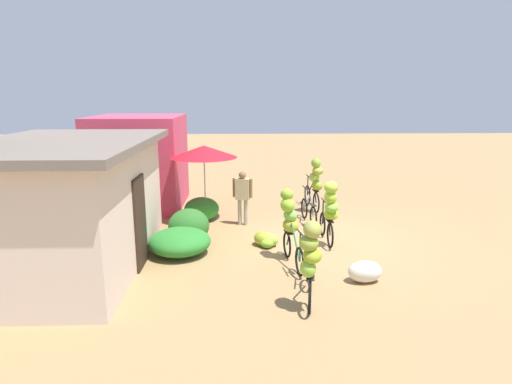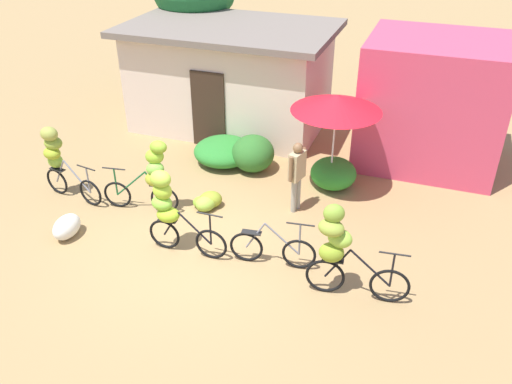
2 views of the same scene
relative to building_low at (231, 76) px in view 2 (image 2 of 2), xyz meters
The scene contains 15 objects.
ground_plane 6.04m from the building_low, 75.21° to the right, with size 60.00×60.00×0.00m, color #9A7A4C.
building_low is the anchor object (origin of this frame).
shop_pink 5.32m from the building_low, ahead, with size 3.20×2.80×3.00m, color #CD405E.
hedge_bush_front_left 2.62m from the building_low, 72.69° to the right, with size 1.47×1.46×0.61m, color #2B7C2C.
hedge_bush_front_right 2.99m from the building_low, 57.52° to the right, with size 1.02×1.04×0.88m, color #2C6726.
hedge_bush_mid 4.45m from the building_low, 35.77° to the right, with size 1.04×1.04×0.69m, color #2C8729.
market_umbrella 4.41m from the building_low, 37.29° to the right, with size 1.93×1.93×2.25m.
bicycle_leftmost 5.33m from the building_low, 112.39° to the right, with size 1.59×0.46×1.64m.
bicycle_near_pile 4.83m from the building_low, 87.45° to the right, with size 1.65×0.50×1.64m.
bicycle_center_loaded 6.03m from the building_low, 78.75° to the right, with size 1.59×0.45×1.67m.
bicycle_by_shop 6.56m from the building_low, 61.35° to the right, with size 1.59×0.26×0.97m.
bicycle_rightmost 7.48m from the building_low, 54.25° to the right, with size 1.73×0.48×1.75m.
banana_pile_on_ground 4.66m from the building_low, 74.67° to the right, with size 0.69×0.77×0.35m.
produce_sack 6.39m from the building_low, 98.96° to the right, with size 0.70×0.44×0.44m, color silver.
person_vendor 4.81m from the building_low, 51.55° to the right, with size 0.30×0.56×1.57m.
Camera 2 is at (3.95, -7.39, 6.19)m, focal length 37.51 mm.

